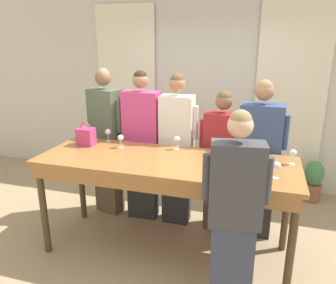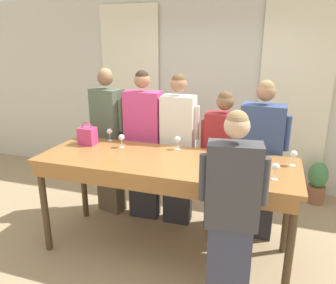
{
  "view_description": "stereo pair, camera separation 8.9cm",
  "coord_description": "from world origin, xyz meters",
  "px_view_note": "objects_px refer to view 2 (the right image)",
  "views": [
    {
      "loc": [
        0.88,
        -2.9,
        2.17
      ],
      "look_at": [
        0.0,
        0.09,
        1.2
      ],
      "focal_mm": 35.0,
      "sensor_mm": 36.0,
      "label": 1
    },
    {
      "loc": [
        0.97,
        -2.87,
        2.17
      ],
      "look_at": [
        0.0,
        0.09,
        1.2
      ],
      "focal_mm": 35.0,
      "sensor_mm": 36.0,
      "label": 2
    }
  ],
  "objects_px": {
    "handbag": "(87,136)",
    "wine_glass_back_left": "(178,140)",
    "tasting_bar": "(164,170)",
    "wine_glass_center_left": "(294,155)",
    "guest_striped_shirt": "(222,162)",
    "potted_plant": "(317,182)",
    "guest_olive_jacket": "(109,141)",
    "wine_glass_center_mid": "(233,154)",
    "host_pouring": "(231,218)",
    "wine_glass_back_right": "(86,131)",
    "guest_cream_sweater": "(178,150)",
    "wine_bottle": "(229,162)",
    "wine_glass_center_right": "(257,156)",
    "wine_glass_back_mid": "(110,132)",
    "wine_glass_front_right": "(122,138)",
    "wine_glass_front_mid": "(258,171)",
    "guest_pink_top": "(144,146)",
    "wine_glass_front_left": "(276,168)",
    "guest_navy_coat": "(260,161)"
  },
  "relations": [
    {
      "from": "handbag",
      "to": "wine_glass_back_left",
      "type": "distance_m",
      "value": 1.02
    },
    {
      "from": "wine_glass_center_mid",
      "to": "wine_bottle",
      "type": "bearing_deg",
      "value": -90.69
    },
    {
      "from": "tasting_bar",
      "to": "potted_plant",
      "type": "bearing_deg",
      "value": 46.32
    },
    {
      "from": "wine_glass_front_left",
      "to": "wine_glass_front_right",
      "type": "distance_m",
      "value": 1.65
    },
    {
      "from": "guest_striped_shirt",
      "to": "potted_plant",
      "type": "relative_size",
      "value": 2.79
    },
    {
      "from": "wine_glass_front_right",
      "to": "wine_glass_back_right",
      "type": "relative_size",
      "value": 1.0
    },
    {
      "from": "wine_glass_back_right",
      "to": "guest_olive_jacket",
      "type": "bearing_deg",
      "value": 68.52
    },
    {
      "from": "wine_glass_front_right",
      "to": "guest_striped_shirt",
      "type": "relative_size",
      "value": 0.09
    },
    {
      "from": "wine_glass_back_mid",
      "to": "guest_olive_jacket",
      "type": "height_order",
      "value": "guest_olive_jacket"
    },
    {
      "from": "wine_glass_back_left",
      "to": "guest_olive_jacket",
      "type": "height_order",
      "value": "guest_olive_jacket"
    },
    {
      "from": "wine_glass_center_mid",
      "to": "guest_cream_sweater",
      "type": "xyz_separation_m",
      "value": [
        -0.7,
        0.58,
        -0.22
      ]
    },
    {
      "from": "wine_glass_center_right",
      "to": "wine_glass_back_mid",
      "type": "bearing_deg",
      "value": 169.09
    },
    {
      "from": "wine_bottle",
      "to": "wine_glass_center_left",
      "type": "bearing_deg",
      "value": 37.13
    },
    {
      "from": "wine_glass_front_mid",
      "to": "guest_pink_top",
      "type": "distance_m",
      "value": 1.69
    },
    {
      "from": "wine_glass_front_right",
      "to": "tasting_bar",
      "type": "bearing_deg",
      "value": -22.36
    },
    {
      "from": "tasting_bar",
      "to": "guest_pink_top",
      "type": "xyz_separation_m",
      "value": [
        -0.49,
        0.66,
        0.01
      ]
    },
    {
      "from": "guest_cream_sweater",
      "to": "guest_striped_shirt",
      "type": "distance_m",
      "value": 0.53
    },
    {
      "from": "tasting_bar",
      "to": "wine_glass_center_right",
      "type": "bearing_deg",
      "value": 6.01
    },
    {
      "from": "wine_glass_back_right",
      "to": "guest_cream_sweater",
      "type": "xyz_separation_m",
      "value": [
        1.03,
        0.31,
        -0.22
      ]
    },
    {
      "from": "wine_glass_center_mid",
      "to": "host_pouring",
      "type": "height_order",
      "value": "host_pouring"
    },
    {
      "from": "guest_striped_shirt",
      "to": "host_pouring",
      "type": "bearing_deg",
      "value": -77.99
    },
    {
      "from": "wine_glass_center_right",
      "to": "wine_glass_back_mid",
      "type": "distance_m",
      "value": 1.71
    },
    {
      "from": "tasting_bar",
      "to": "wine_glass_center_right",
      "type": "distance_m",
      "value": 0.9
    },
    {
      "from": "wine_bottle",
      "to": "guest_striped_shirt",
      "type": "bearing_deg",
      "value": 101.94
    },
    {
      "from": "wine_glass_back_left",
      "to": "guest_navy_coat",
      "type": "height_order",
      "value": "guest_navy_coat"
    },
    {
      "from": "handbag",
      "to": "host_pouring",
      "type": "bearing_deg",
      "value": -25.75
    },
    {
      "from": "guest_cream_sweater",
      "to": "guest_olive_jacket",
      "type": "bearing_deg",
      "value": 180.0
    },
    {
      "from": "wine_glass_front_right",
      "to": "wine_glass_center_mid",
      "type": "height_order",
      "value": "same"
    },
    {
      "from": "wine_glass_front_right",
      "to": "wine_glass_center_left",
      "type": "relative_size",
      "value": 1.0
    },
    {
      "from": "wine_bottle",
      "to": "wine_glass_center_left",
      "type": "xyz_separation_m",
      "value": [
        0.54,
        0.41,
        -0.01
      ]
    },
    {
      "from": "wine_glass_front_left",
      "to": "wine_glass_back_mid",
      "type": "height_order",
      "value": "same"
    },
    {
      "from": "tasting_bar",
      "to": "handbag",
      "type": "distance_m",
      "value": 1.03
    },
    {
      "from": "tasting_bar",
      "to": "guest_olive_jacket",
      "type": "bearing_deg",
      "value": 145.49
    },
    {
      "from": "wine_bottle",
      "to": "guest_olive_jacket",
      "type": "xyz_separation_m",
      "value": [
        -1.61,
        0.83,
        -0.21
      ]
    },
    {
      "from": "wine_glass_center_left",
      "to": "wine_glass_back_right",
      "type": "height_order",
      "value": "same"
    },
    {
      "from": "wine_glass_back_left",
      "to": "wine_glass_front_mid",
      "type": "bearing_deg",
      "value": -36.35
    },
    {
      "from": "wine_bottle",
      "to": "guest_striped_shirt",
      "type": "xyz_separation_m",
      "value": [
        -0.18,
        0.83,
        -0.32
      ]
    },
    {
      "from": "wine_glass_front_right",
      "to": "guest_cream_sweater",
      "type": "relative_size",
      "value": 0.08
    },
    {
      "from": "tasting_bar",
      "to": "wine_glass_center_left",
      "type": "distance_m",
      "value": 1.23
    },
    {
      "from": "wine_glass_center_right",
      "to": "guest_olive_jacket",
      "type": "height_order",
      "value": "guest_olive_jacket"
    },
    {
      "from": "guest_pink_top",
      "to": "potted_plant",
      "type": "bearing_deg",
      "value": 26.41
    },
    {
      "from": "wine_glass_front_mid",
      "to": "wine_glass_front_right",
      "type": "bearing_deg",
      "value": 160.53
    },
    {
      "from": "wine_glass_back_left",
      "to": "host_pouring",
      "type": "xyz_separation_m",
      "value": [
        0.71,
        -0.97,
        -0.27
      ]
    },
    {
      "from": "wine_glass_back_right",
      "to": "host_pouring",
      "type": "bearing_deg",
      "value": -27.83
    },
    {
      "from": "wine_glass_back_left",
      "to": "guest_olive_jacket",
      "type": "relative_size",
      "value": 0.08
    },
    {
      "from": "wine_glass_back_left",
      "to": "wine_glass_back_mid",
      "type": "relative_size",
      "value": 1.0
    },
    {
      "from": "wine_glass_back_left",
      "to": "guest_cream_sweater",
      "type": "bearing_deg",
      "value": 104.96
    },
    {
      "from": "wine_glass_back_left",
      "to": "wine_glass_front_right",
      "type": "bearing_deg",
      "value": -168.79
    },
    {
      "from": "tasting_bar",
      "to": "guest_navy_coat",
      "type": "distance_m",
      "value": 1.1
    },
    {
      "from": "wine_glass_center_mid",
      "to": "guest_striped_shirt",
      "type": "relative_size",
      "value": 0.09
    }
  ]
}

